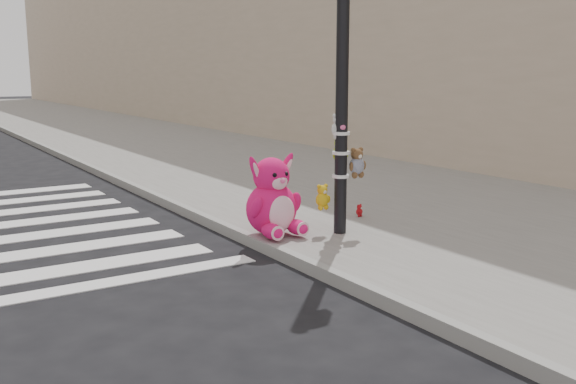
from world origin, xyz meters
TOP-DOWN VIEW (x-y plane):
  - ground at (0.00, 0.00)m, footprint 120.00×120.00m
  - sidewalk_near at (5.00, 10.00)m, footprint 7.00×80.00m
  - curb_edge at (1.55, 10.00)m, footprint 0.12×80.00m
  - bld_near at (10.50, 20.00)m, footprint 5.00×60.00m
  - signal_pole at (2.62, 1.81)m, footprint 0.67×0.49m
  - pink_bunny at (1.80, 2.17)m, footprint 0.75×0.80m
  - red_teddy at (3.40, 2.40)m, footprint 0.15×0.12m

SIDE VIEW (x-z plane):
  - ground at x=0.00m, z-range 0.00..0.00m
  - sidewalk_near at x=5.00m, z-range 0.00..0.14m
  - curb_edge at x=1.55m, z-range -0.01..0.15m
  - red_teddy at x=3.40m, z-range 0.14..0.33m
  - pink_bunny at x=1.80m, z-range 0.04..1.11m
  - signal_pole at x=2.62m, z-range -0.17..3.83m
  - bld_near at x=10.50m, z-range 0.00..10.00m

